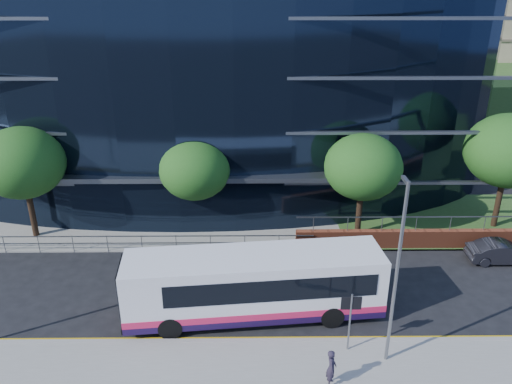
{
  "coord_description": "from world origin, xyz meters",
  "views": [
    {
      "loc": [
        0.43,
        -18.56,
        14.76
      ],
      "look_at": [
        0.66,
        8.0,
        3.38
      ],
      "focal_mm": 35.0,
      "sensor_mm": 36.0,
      "label": 1
    }
  ],
  "objects_px": {
    "tree_far_b": "(195,170)",
    "city_bus": "(257,284)",
    "tree_far_a": "(22,163)",
    "pedestrian": "(331,368)",
    "tree_dist_e": "(454,74)",
    "streetlight_east": "(397,270)",
    "tree_far_c": "(363,167)",
    "street_sign": "(351,310)",
    "tree_far_d": "(509,151)",
    "parked_car": "(502,252)"
  },
  "relations": [
    {
      "from": "tree_far_a",
      "to": "streetlight_east",
      "type": "distance_m",
      "value": 22.05
    },
    {
      "from": "city_bus",
      "to": "tree_far_b",
      "type": "bearing_deg",
      "value": 107.46
    },
    {
      "from": "tree_far_a",
      "to": "tree_far_b",
      "type": "distance_m",
      "value": 10.03
    },
    {
      "from": "tree_far_c",
      "to": "parked_car",
      "type": "distance_m",
      "value": 9.06
    },
    {
      "from": "street_sign",
      "to": "tree_far_a",
      "type": "height_order",
      "value": "tree_far_a"
    },
    {
      "from": "street_sign",
      "to": "tree_dist_e",
      "type": "xyz_separation_m",
      "value": [
        19.5,
        41.59,
        2.39
      ]
    },
    {
      "from": "tree_far_c",
      "to": "city_bus",
      "type": "bearing_deg",
      "value": -128.55
    },
    {
      "from": "street_sign",
      "to": "tree_far_c",
      "type": "relative_size",
      "value": 0.43
    },
    {
      "from": "tree_far_b",
      "to": "tree_dist_e",
      "type": "xyz_separation_m",
      "value": [
        27.0,
        30.5,
        0.33
      ]
    },
    {
      "from": "street_sign",
      "to": "pedestrian",
      "type": "xyz_separation_m",
      "value": [
        -1.03,
        -1.99,
        -1.2
      ]
    },
    {
      "from": "tree_far_a",
      "to": "tree_far_b",
      "type": "xyz_separation_m",
      "value": [
        10.0,
        0.5,
        -0.65
      ]
    },
    {
      "from": "tree_far_c",
      "to": "tree_far_b",
      "type": "bearing_deg",
      "value": 177.14
    },
    {
      "from": "tree_far_c",
      "to": "parked_car",
      "type": "height_order",
      "value": "tree_far_c"
    },
    {
      "from": "tree_far_d",
      "to": "tree_far_a",
      "type": "bearing_deg",
      "value": -178.03
    },
    {
      "from": "street_sign",
      "to": "tree_far_c",
      "type": "xyz_separation_m",
      "value": [
        2.5,
        10.59,
        2.39
      ]
    },
    {
      "from": "tree_far_b",
      "to": "tree_far_c",
      "type": "xyz_separation_m",
      "value": [
        10.0,
        -0.5,
        0.33
      ]
    },
    {
      "from": "parked_car",
      "to": "tree_far_b",
      "type": "bearing_deg",
      "value": 78.37
    },
    {
      "from": "tree_far_b",
      "to": "parked_car",
      "type": "distance_m",
      "value": 18.25
    },
    {
      "from": "street_sign",
      "to": "tree_far_d",
      "type": "height_order",
      "value": "tree_far_d"
    },
    {
      "from": "tree_far_b",
      "to": "tree_far_d",
      "type": "relative_size",
      "value": 0.81
    },
    {
      "from": "tree_far_d",
      "to": "parked_car",
      "type": "relative_size",
      "value": 1.95
    },
    {
      "from": "tree_far_b",
      "to": "city_bus",
      "type": "bearing_deg",
      "value": -66.86
    },
    {
      "from": "tree_dist_e",
      "to": "street_sign",
      "type": "bearing_deg",
      "value": -115.12
    },
    {
      "from": "tree_far_a",
      "to": "tree_far_b",
      "type": "bearing_deg",
      "value": 2.86
    },
    {
      "from": "streetlight_east",
      "to": "tree_far_b",
      "type": "bearing_deg",
      "value": 127.63
    },
    {
      "from": "parked_car",
      "to": "pedestrian",
      "type": "bearing_deg",
      "value": 130.73
    },
    {
      "from": "city_bus",
      "to": "pedestrian",
      "type": "height_order",
      "value": "city_bus"
    },
    {
      "from": "city_bus",
      "to": "parked_car",
      "type": "relative_size",
      "value": 3.19
    },
    {
      "from": "streetlight_east",
      "to": "city_bus",
      "type": "xyz_separation_m",
      "value": [
        -5.37,
        3.18,
        -2.73
      ]
    },
    {
      "from": "tree_far_c",
      "to": "tree_dist_e",
      "type": "xyz_separation_m",
      "value": [
        17.0,
        31.0,
        0.0
      ]
    },
    {
      "from": "tree_dist_e",
      "to": "parked_car",
      "type": "distance_m",
      "value": 35.77
    },
    {
      "from": "tree_far_a",
      "to": "pedestrian",
      "type": "xyz_separation_m",
      "value": [
        16.47,
        -12.58,
        -3.91
      ]
    },
    {
      "from": "tree_dist_e",
      "to": "tree_far_b",
      "type": "bearing_deg",
      "value": -131.52
    },
    {
      "from": "street_sign",
      "to": "city_bus",
      "type": "xyz_separation_m",
      "value": [
        -3.87,
        2.59,
        -0.43
      ]
    },
    {
      "from": "street_sign",
      "to": "tree_far_c",
      "type": "bearing_deg",
      "value": 76.71
    },
    {
      "from": "tree_dist_e",
      "to": "parked_car",
      "type": "relative_size",
      "value": 1.71
    },
    {
      "from": "tree_far_b",
      "to": "streetlight_east",
      "type": "distance_m",
      "value": 14.74
    },
    {
      "from": "tree_far_a",
      "to": "city_bus",
      "type": "relative_size",
      "value": 0.57
    },
    {
      "from": "tree_far_b",
      "to": "parked_car",
      "type": "relative_size",
      "value": 1.59
    },
    {
      "from": "tree_far_a",
      "to": "tree_far_c",
      "type": "bearing_deg",
      "value": 0.0
    },
    {
      "from": "street_sign",
      "to": "tree_far_a",
      "type": "bearing_deg",
      "value": 148.83
    },
    {
      "from": "tree_far_c",
      "to": "tree_far_d",
      "type": "xyz_separation_m",
      "value": [
        9.0,
        1.0,
        0.65
      ]
    },
    {
      "from": "tree_far_c",
      "to": "streetlight_east",
      "type": "height_order",
      "value": "streetlight_east"
    },
    {
      "from": "parked_car",
      "to": "pedestrian",
      "type": "height_order",
      "value": "pedestrian"
    },
    {
      "from": "city_bus",
      "to": "parked_car",
      "type": "height_order",
      "value": "city_bus"
    },
    {
      "from": "tree_far_b",
      "to": "parked_car",
      "type": "xyz_separation_m",
      "value": [
        17.49,
        -3.76,
        -3.58
      ]
    },
    {
      "from": "tree_dist_e",
      "to": "city_bus",
      "type": "relative_size",
      "value": 0.54
    },
    {
      "from": "tree_far_d",
      "to": "pedestrian",
      "type": "relative_size",
      "value": 4.67
    },
    {
      "from": "streetlight_east",
      "to": "tree_dist_e",
      "type": "bearing_deg",
      "value": 66.89
    },
    {
      "from": "pedestrian",
      "to": "tree_far_d",
      "type": "bearing_deg",
      "value": -35.0
    }
  ]
}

